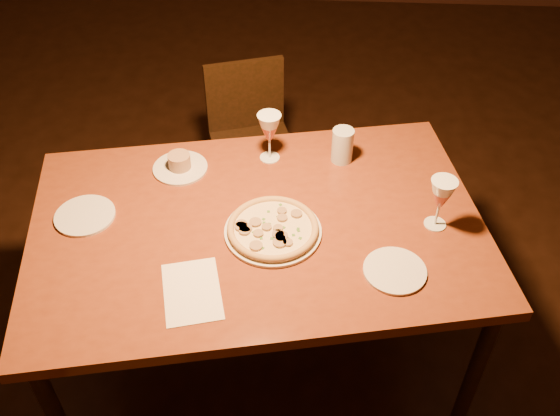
{
  "coord_description": "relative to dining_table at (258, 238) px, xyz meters",
  "views": [
    {
      "loc": [
        0.27,
        -1.48,
        2.25
      ],
      "look_at": [
        0.17,
        0.05,
        0.83
      ],
      "focal_mm": 40.0,
      "sensor_mm": 36.0,
      "label": 1
    }
  ],
  "objects": [
    {
      "name": "water_tumbler",
      "position": [
        0.28,
        0.36,
        0.14
      ],
      "size": [
        0.08,
        0.08,
        0.13
      ],
      "primitive_type": "cylinder",
      "color": "silver",
      "rests_on": "dining_table"
    },
    {
      "name": "wine_glass_far",
      "position": [
        0.02,
        0.35,
        0.17
      ],
      "size": [
        0.09,
        0.09,
        0.19
      ],
      "primitive_type": null,
      "color": "#C65E52",
      "rests_on": "dining_table"
    },
    {
      "name": "side_plate_left",
      "position": [
        -0.58,
        -0.01,
        0.08
      ],
      "size": [
        0.2,
        0.2,
        0.01
      ],
      "primitive_type": "cylinder",
      "color": "silver",
      "rests_on": "dining_table"
    },
    {
      "name": "dining_table",
      "position": [
        0.0,
        0.0,
        0.0
      ],
      "size": [
        1.66,
        1.24,
        0.8
      ],
      "rotation": [
        0.0,
        0.0,
        0.2
      ],
      "color": "brown",
      "rests_on": "floor"
    },
    {
      "name": "wine_glass_right",
      "position": [
        0.59,
        0.03,
        0.17
      ],
      "size": [
        0.09,
        0.09,
        0.19
      ],
      "primitive_type": null,
      "color": "#C65E52",
      "rests_on": "dining_table"
    },
    {
      "name": "ramekin_saucer",
      "position": [
        -0.31,
        0.26,
        0.09
      ],
      "size": [
        0.2,
        0.2,
        0.06
      ],
      "color": "silver",
      "rests_on": "dining_table"
    },
    {
      "name": "chair_far",
      "position": [
        -0.13,
        0.97,
        -0.29
      ],
      "size": [
        0.48,
        0.48,
        0.79
      ],
      "rotation": [
        0.0,
        0.0,
        0.31
      ],
      "color": "black",
      "rests_on": "floor"
    },
    {
      "name": "pizza_plate",
      "position": [
        0.06,
        -0.04,
        0.09
      ],
      "size": [
        0.32,
        0.32,
        0.03
      ],
      "color": "silver",
      "rests_on": "dining_table"
    },
    {
      "name": "floor",
      "position": [
        -0.1,
        -0.0,
        -0.73
      ],
      "size": [
        7.0,
        7.0,
        0.0
      ],
      "primitive_type": "plane",
      "color": "black",
      "rests_on": "ground"
    },
    {
      "name": "side_plate_near",
      "position": [
        0.44,
        -0.19,
        0.08
      ],
      "size": [
        0.19,
        0.19,
        0.01
      ],
      "primitive_type": "cylinder",
      "color": "silver",
      "rests_on": "dining_table"
    },
    {
      "name": "menu_card",
      "position": [
        -0.17,
        -0.31,
        0.07
      ],
      "size": [
        0.22,
        0.28,
        0.0
      ],
      "primitive_type": "cube",
      "rotation": [
        0.0,
        0.0,
        0.26
      ],
      "color": "white",
      "rests_on": "dining_table"
    }
  ]
}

